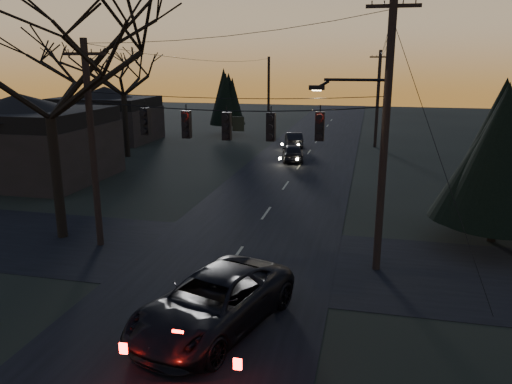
% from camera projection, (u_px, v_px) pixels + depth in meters
% --- Properties ---
extents(main_road, '(8.00, 120.00, 0.02)m').
position_uv_depth(main_road, '(280.00, 194.00, 29.49)').
color(main_road, black).
rests_on(main_road, ground).
extents(cross_road, '(60.00, 7.00, 0.02)m').
position_uv_depth(cross_road, '(236.00, 257.00, 20.07)').
color(cross_road, black).
rests_on(cross_road, ground).
extents(utility_pole_right, '(5.00, 0.30, 10.00)m').
position_uv_depth(utility_pole_right, '(376.00, 269.00, 18.89)').
color(utility_pole_right, black).
rests_on(utility_pole_right, ground).
extents(utility_pole_left, '(1.80, 0.30, 8.50)m').
position_uv_depth(utility_pole_left, '(101.00, 245.00, 21.37)').
color(utility_pole_left, black).
rests_on(utility_pole_left, ground).
extents(utility_pole_far_r, '(1.80, 0.30, 8.50)m').
position_uv_depth(utility_pole_far_r, '(375.00, 147.00, 45.26)').
color(utility_pole_far_r, black).
rests_on(utility_pole_far_r, ground).
extents(utility_pole_far_l, '(0.30, 0.30, 8.00)m').
position_uv_depth(utility_pole_far_l, '(268.00, 131.00, 55.28)').
color(utility_pole_far_l, black).
rests_on(utility_pole_far_l, ground).
extents(span_signal_assembly, '(11.50, 0.44, 1.51)m').
position_uv_depth(span_signal_assembly, '(228.00, 125.00, 18.76)').
color(span_signal_assembly, black).
rests_on(span_signal_assembly, ground).
extents(bare_tree_left, '(9.72, 9.72, 10.59)m').
position_uv_depth(bare_tree_left, '(45.00, 67.00, 20.44)').
color(bare_tree_left, black).
rests_on(bare_tree_left, ground).
extents(evergreen_right, '(4.63, 4.63, 7.29)m').
position_uv_depth(evergreen_right, '(503.00, 145.00, 20.73)').
color(evergreen_right, black).
rests_on(evergreen_right, ground).
extents(bare_tree_dist, '(6.75, 6.75, 9.89)m').
position_uv_depth(bare_tree_dist, '(122.00, 70.00, 39.08)').
color(bare_tree_dist, black).
rests_on(bare_tree_dist, ground).
extents(evergreen_dist, '(3.58, 3.58, 6.17)m').
position_uv_depth(evergreen_dist, '(227.00, 100.00, 51.10)').
color(evergreen_dist, black).
rests_on(evergreen_dist, ground).
extents(house_left_near, '(10.00, 8.00, 5.60)m').
position_uv_depth(house_left_near, '(23.00, 137.00, 32.44)').
color(house_left_near, black).
rests_on(house_left_near, ground).
extents(house_left_far, '(9.00, 7.00, 5.20)m').
position_uv_depth(house_left_far, '(106.00, 114.00, 48.21)').
color(house_left_far, black).
rests_on(house_left_far, ground).
extents(suv_near, '(4.39, 6.42, 1.63)m').
position_uv_depth(suv_near, '(213.00, 302.00, 14.56)').
color(suv_near, black).
rests_on(suv_near, ground).
extents(sedan_oncoming_a, '(2.26, 4.15, 1.34)m').
position_uv_depth(sedan_oncoming_a, '(293.00, 152.00, 38.92)').
color(sedan_oncoming_a, black).
rests_on(sedan_oncoming_a, ground).
extents(sedan_oncoming_b, '(2.27, 4.16, 1.30)m').
position_uv_depth(sedan_oncoming_b, '(294.00, 140.00, 45.27)').
color(sedan_oncoming_b, black).
rests_on(sedan_oncoming_b, ground).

